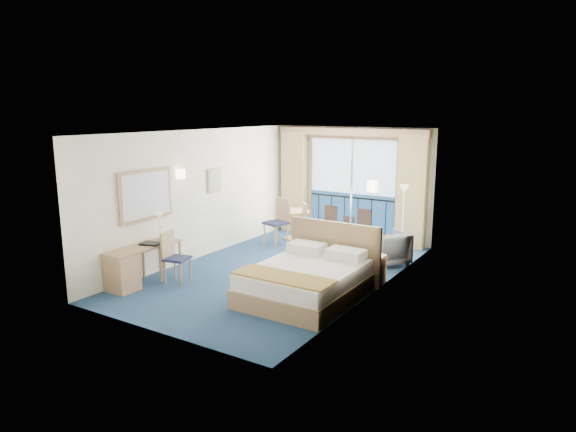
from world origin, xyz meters
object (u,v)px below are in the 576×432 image
object	(u,v)px
floor_lamp	(404,202)
round_table	(293,218)
desk	(127,268)
nightstand	(373,269)
table_chair_a	(310,221)
armchair	(388,248)
bed	(307,280)
desk_chair	(173,254)
table_chair_b	(279,219)

from	to	relation	value
floor_lamp	round_table	distance (m)	2.81
round_table	desk	bearing A→B (deg)	-97.74
nightstand	desk	world-z (taller)	desk
round_table	table_chair_a	world-z (taller)	table_chair_a
armchair	round_table	xyz separation A→B (m)	(-2.71, 0.72, 0.20)
floor_lamp	desk	world-z (taller)	floor_lamp
desk	round_table	bearing A→B (deg)	82.26
desk	bed	bearing A→B (deg)	24.10
armchair	desk_chair	xyz separation A→B (m)	(-2.90, -3.13, 0.19)
armchair	round_table	world-z (taller)	round_table
desk	table_chair_a	bearing A→B (deg)	74.77
table_chair_a	table_chair_b	world-z (taller)	table_chair_b
round_table	nightstand	bearing A→B (deg)	-33.84
bed	table_chair_b	world-z (taller)	bed
floor_lamp	desk	size ratio (longest dim) A/B	1.05
desk_chair	table_chair_b	size ratio (longest dim) A/B	0.87
round_table	table_chair_a	xyz separation A→B (m)	(0.57, -0.18, 0.01)
armchair	nightstand	bearing A→B (deg)	46.41
desk_chair	table_chair_a	xyz separation A→B (m)	(0.76, 3.67, 0.02)
nightstand	armchair	xyz separation A→B (m)	(-0.19, 1.22, 0.08)
floor_lamp	round_table	size ratio (longest dim) A/B	1.96
armchair	round_table	size ratio (longest dim) A/B	0.95
desk	desk_chair	size ratio (longest dim) A/B	1.56
desk	desk_chair	bearing A→B (deg)	58.08
floor_lamp	table_chair_a	distance (m)	2.27
nightstand	desk_chair	bearing A→B (deg)	-148.29
bed	armchair	xyz separation A→B (m)	(0.43, 2.53, 0.03)
table_chair_b	nightstand	bearing A→B (deg)	-8.80
desk_chair	round_table	world-z (taller)	desk_chair
desk_chair	nightstand	bearing A→B (deg)	-70.39
nightstand	table_chair_a	size ratio (longest dim) A/B	0.53
bed	round_table	size ratio (longest dim) A/B	2.70
table_chair_a	desk	bearing A→B (deg)	121.30
bed	desk_chair	bearing A→B (deg)	-166.27
nightstand	table_chair_a	bearing A→B (deg)	142.94
table_chair_b	desk_chair	bearing A→B (deg)	-76.49
floor_lamp	desk	distance (m)	5.73
floor_lamp	round_table	xyz separation A→B (m)	(-2.74, -0.03, -0.63)
desk	round_table	world-z (taller)	round_table
bed	floor_lamp	world-z (taller)	floor_lamp
table_chair_b	desk	bearing A→B (deg)	-82.19
nightstand	floor_lamp	size ratio (longest dim) A/B	0.33
floor_lamp	table_chair_a	size ratio (longest dim) A/B	1.58
table_chair_a	table_chair_b	bearing A→B (deg)	79.68
desk_chair	round_table	size ratio (longest dim) A/B	1.20
desk	table_chair_a	world-z (taller)	table_chair_a
floor_lamp	table_chair_a	xyz separation A→B (m)	(-2.17, -0.21, -0.62)
armchair	floor_lamp	size ratio (longest dim) A/B	0.48
armchair	desk	world-z (taller)	desk
bed	desk	distance (m)	3.18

